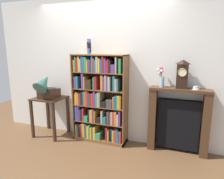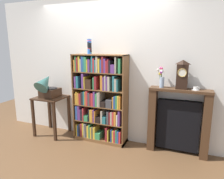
{
  "view_description": "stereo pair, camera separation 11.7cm",
  "coord_description": "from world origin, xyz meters",
  "px_view_note": "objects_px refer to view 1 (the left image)",
  "views": [
    {
      "loc": [
        1.41,
        -3.12,
        1.74
      ],
      "look_at": [
        0.23,
        0.14,
        0.99
      ],
      "focal_mm": 32.62,
      "sensor_mm": 36.0,
      "label": 1
    },
    {
      "loc": [
        1.52,
        -3.08,
        1.74
      ],
      "look_at": [
        0.23,
        0.14,
        0.99
      ],
      "focal_mm": 32.62,
      "sensor_mm": 36.0,
      "label": 2
    }
  ],
  "objects_px": {
    "gramophone": "(46,87)",
    "mantel_clock": "(182,74)",
    "teacup_with_saucer": "(196,88)",
    "fireplace_mantel": "(178,121)",
    "bookshelf": "(99,100)",
    "side_table_left": "(50,107)",
    "cup_stack": "(89,47)",
    "flower_vase": "(162,78)"
  },
  "relations": [
    {
      "from": "bookshelf",
      "to": "mantel_clock",
      "type": "distance_m",
      "value": 1.49
    },
    {
      "from": "side_table_left",
      "to": "gramophone",
      "type": "relative_size",
      "value": 1.47
    },
    {
      "from": "gramophone",
      "to": "cup_stack",
      "type": "bearing_deg",
      "value": 14.83
    },
    {
      "from": "side_table_left",
      "to": "fireplace_mantel",
      "type": "xyz_separation_m",
      "value": [
        2.37,
        0.17,
        -0.04
      ]
    },
    {
      "from": "cup_stack",
      "to": "side_table_left",
      "type": "height_order",
      "value": "cup_stack"
    },
    {
      "from": "side_table_left",
      "to": "teacup_with_saucer",
      "type": "height_order",
      "value": "teacup_with_saucer"
    },
    {
      "from": "flower_vase",
      "to": "teacup_with_saucer",
      "type": "xyz_separation_m",
      "value": [
        0.52,
        -0.0,
        -0.12
      ]
    },
    {
      "from": "side_table_left",
      "to": "gramophone",
      "type": "bearing_deg",
      "value": -90.0
    },
    {
      "from": "side_table_left",
      "to": "mantel_clock",
      "type": "bearing_deg",
      "value": 3.6
    },
    {
      "from": "bookshelf",
      "to": "cup_stack",
      "type": "relative_size",
      "value": 6.18
    },
    {
      "from": "bookshelf",
      "to": "teacup_with_saucer",
      "type": "distance_m",
      "value": 1.63
    },
    {
      "from": "gramophone",
      "to": "fireplace_mantel",
      "type": "xyz_separation_m",
      "value": [
        2.37,
        0.24,
        -0.45
      ]
    },
    {
      "from": "bookshelf",
      "to": "mantel_clock",
      "type": "height_order",
      "value": "bookshelf"
    },
    {
      "from": "cup_stack",
      "to": "gramophone",
      "type": "height_order",
      "value": "cup_stack"
    },
    {
      "from": "side_table_left",
      "to": "teacup_with_saucer",
      "type": "relative_size",
      "value": 6.18
    },
    {
      "from": "bookshelf",
      "to": "mantel_clock",
      "type": "bearing_deg",
      "value": 2.09
    },
    {
      "from": "bookshelf",
      "to": "teacup_with_saucer",
      "type": "relative_size",
      "value": 12.9
    },
    {
      "from": "teacup_with_saucer",
      "to": "fireplace_mantel",
      "type": "bearing_deg",
      "value": 175.35
    },
    {
      "from": "side_table_left",
      "to": "mantel_clock",
      "type": "relative_size",
      "value": 1.7
    },
    {
      "from": "flower_vase",
      "to": "side_table_left",
      "type": "bearing_deg",
      "value": -175.72
    },
    {
      "from": "fireplace_mantel",
      "to": "bookshelf",
      "type": "bearing_deg",
      "value": -177.08
    },
    {
      "from": "side_table_left",
      "to": "bookshelf",
      "type": "bearing_deg",
      "value": 5.71
    },
    {
      "from": "bookshelf",
      "to": "mantel_clock",
      "type": "xyz_separation_m",
      "value": [
        1.39,
        0.05,
        0.53
      ]
    },
    {
      "from": "bookshelf",
      "to": "mantel_clock",
      "type": "relative_size",
      "value": 3.55
    },
    {
      "from": "flower_vase",
      "to": "teacup_with_saucer",
      "type": "distance_m",
      "value": 0.53
    },
    {
      "from": "bookshelf",
      "to": "side_table_left",
      "type": "bearing_deg",
      "value": -174.29
    },
    {
      "from": "cup_stack",
      "to": "side_table_left",
      "type": "xyz_separation_m",
      "value": [
        -0.8,
        -0.14,
        -1.15
      ]
    },
    {
      "from": "side_table_left",
      "to": "teacup_with_saucer",
      "type": "distance_m",
      "value": 2.65
    },
    {
      "from": "gramophone",
      "to": "teacup_with_saucer",
      "type": "distance_m",
      "value": 2.61
    },
    {
      "from": "side_table_left",
      "to": "cup_stack",
      "type": "bearing_deg",
      "value": 9.89
    },
    {
      "from": "bookshelf",
      "to": "flower_vase",
      "type": "xyz_separation_m",
      "value": [
        1.08,
        0.06,
        0.45
      ]
    },
    {
      "from": "bookshelf",
      "to": "fireplace_mantel",
      "type": "bearing_deg",
      "value": 2.92
    },
    {
      "from": "flower_vase",
      "to": "gramophone",
      "type": "bearing_deg",
      "value": -173.73
    },
    {
      "from": "side_table_left",
      "to": "fireplace_mantel",
      "type": "height_order",
      "value": "fireplace_mantel"
    },
    {
      "from": "gramophone",
      "to": "mantel_clock",
      "type": "height_order",
      "value": "mantel_clock"
    },
    {
      "from": "bookshelf",
      "to": "cup_stack",
      "type": "distance_m",
      "value": 0.97
    },
    {
      "from": "teacup_with_saucer",
      "to": "mantel_clock",
      "type": "bearing_deg",
      "value": -179.44
    },
    {
      "from": "bookshelf",
      "to": "teacup_with_saucer",
      "type": "height_order",
      "value": "bookshelf"
    },
    {
      "from": "gramophone",
      "to": "flower_vase",
      "type": "xyz_separation_m",
      "value": [
        2.08,
        0.23,
        0.25
      ]
    },
    {
      "from": "fireplace_mantel",
      "to": "side_table_left",
      "type": "bearing_deg",
      "value": -175.91
    },
    {
      "from": "gramophone",
      "to": "mantel_clock",
      "type": "distance_m",
      "value": 2.42
    },
    {
      "from": "side_table_left",
      "to": "teacup_with_saucer",
      "type": "bearing_deg",
      "value": 3.36
    }
  ]
}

